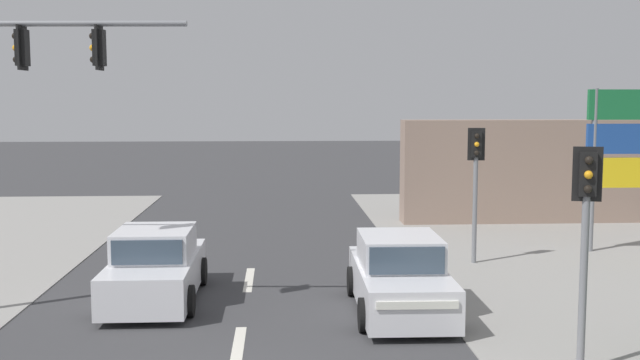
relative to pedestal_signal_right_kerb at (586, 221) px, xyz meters
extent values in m
cube|color=silver|center=(-5.44, 1.47, -2.41)|extent=(0.20, 2.40, 0.01)
cube|color=silver|center=(-5.44, 6.47, -2.41)|extent=(0.20, 2.40, 0.01)
cylinder|color=slate|center=(-9.02, 3.43, 3.28)|extent=(5.20, 0.40, 0.11)
cube|color=black|center=(-9.54, 3.46, 2.83)|extent=(0.21, 0.27, 0.68)
cube|color=black|center=(-9.54, 3.46, 2.83)|extent=(0.06, 0.44, 0.84)
sphere|color=black|center=(-9.66, 3.47, 3.05)|extent=(0.13, 0.13, 0.13)
sphere|color=orange|center=(-9.66, 3.47, 2.83)|extent=(0.13, 0.13, 0.13)
sphere|color=black|center=(-9.66, 3.47, 2.61)|extent=(0.13, 0.13, 0.13)
cube|color=black|center=(-8.09, 3.38, 2.83)|extent=(0.21, 0.27, 0.68)
cube|color=black|center=(-8.09, 3.38, 2.83)|extent=(0.06, 0.44, 0.84)
sphere|color=black|center=(-8.21, 3.38, 3.05)|extent=(0.13, 0.13, 0.13)
sphere|color=orange|center=(-8.21, 3.38, 2.83)|extent=(0.13, 0.13, 0.13)
sphere|color=black|center=(-8.21, 3.38, 2.61)|extent=(0.13, 0.13, 0.13)
cylinder|color=slate|center=(0.00, 0.01, -1.02)|extent=(0.12, 0.12, 2.80)
cube|color=black|center=(0.00, 0.01, 0.72)|extent=(0.30, 0.26, 0.68)
cube|color=black|center=(0.00, 0.01, 0.72)|extent=(0.44, 0.15, 0.84)
sphere|color=black|center=(-0.03, -0.11, 0.94)|extent=(0.13, 0.13, 0.13)
sphere|color=orange|center=(-0.03, -0.11, 0.72)|extent=(0.13, 0.13, 0.13)
sphere|color=black|center=(-0.03, -0.11, 0.50)|extent=(0.13, 0.13, 0.13)
cylinder|color=slate|center=(0.39, 7.93, -1.02)|extent=(0.12, 0.12, 2.80)
cube|color=black|center=(0.39, 7.93, 0.72)|extent=(0.29, 0.24, 0.68)
cube|color=black|center=(0.39, 7.93, 0.72)|extent=(0.44, 0.10, 0.84)
sphere|color=black|center=(0.38, 7.81, 0.94)|extent=(0.13, 0.13, 0.13)
sphere|color=orange|center=(0.38, 7.81, 0.72)|extent=(0.13, 0.13, 0.13)
sphere|color=black|center=(0.38, 7.81, 0.50)|extent=(0.13, 0.13, 0.13)
cylinder|color=slate|center=(4.07, 9.26, -0.12)|extent=(0.16, 0.16, 4.60)
cube|color=#196B38|center=(4.92, 9.26, 1.73)|extent=(2.10, 0.14, 0.84)
cube|color=#1E4793|center=(4.92, 9.26, 0.78)|extent=(2.10, 0.14, 0.84)
cube|color=yellow|center=(4.92, 9.26, -0.17)|extent=(2.10, 0.14, 0.84)
cube|color=gray|center=(5.56, 14.47, -0.62)|extent=(12.00, 1.00, 3.60)
cube|color=silver|center=(-7.35, 4.72, -1.88)|extent=(1.71, 4.21, 0.80)
cube|color=silver|center=(-7.35, 4.67, -1.17)|extent=(1.57, 1.91, 0.62)
cube|color=#384756|center=(-7.35, 5.64, -1.17)|extent=(1.44, 0.06, 0.53)
cube|color=#384756|center=(-7.35, 3.70, -1.17)|extent=(1.40, 0.06, 0.50)
cube|color=white|center=(-7.36, 6.84, -1.70)|extent=(1.45, 0.05, 0.14)
cylinder|color=black|center=(-8.20, 6.02, -2.10)|extent=(0.19, 0.64, 0.64)
cylinder|color=black|center=(-6.50, 6.02, -2.10)|extent=(0.19, 0.64, 0.64)
cylinder|color=black|center=(-8.19, 3.41, -2.10)|extent=(0.19, 0.64, 0.64)
cylinder|color=black|center=(-6.49, 3.42, -2.10)|extent=(0.19, 0.64, 0.64)
cube|color=silver|center=(-2.29, 3.57, -1.88)|extent=(1.76, 4.22, 0.80)
cube|color=silver|center=(-2.29, 3.62, -1.17)|extent=(1.59, 1.92, 0.62)
cube|color=#384756|center=(-2.30, 2.65, -1.17)|extent=(1.44, 0.08, 0.53)
cube|color=#384756|center=(-2.27, 4.59, -1.17)|extent=(1.40, 0.08, 0.50)
cube|color=white|center=(-2.32, 1.45, -1.70)|extent=(1.45, 0.06, 0.14)
cylinder|color=black|center=(-1.46, 2.25, -2.10)|extent=(0.20, 0.64, 0.64)
cylinder|color=black|center=(-3.16, 2.28, -2.10)|extent=(0.20, 0.64, 0.64)
cylinder|color=black|center=(-1.42, 4.86, -2.10)|extent=(0.20, 0.64, 0.64)
cylinder|color=black|center=(-3.12, 4.88, -2.10)|extent=(0.20, 0.64, 0.64)
camera|label=1|loc=(-4.72, -11.12, 1.84)|focal=42.00mm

